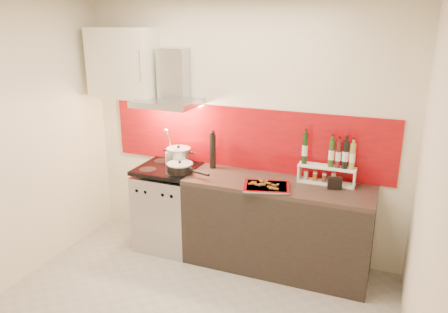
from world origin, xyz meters
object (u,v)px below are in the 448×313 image
at_px(stock_pot, 179,156).
at_px(baking_tray, 267,186).
at_px(range_stove, 169,208).
at_px(counter, 277,226).
at_px(pepper_mill, 213,150).
at_px(saute_pan, 180,168).

xyz_separation_m(stock_pot, baking_tray, (1.05, -0.26, -0.09)).
distance_m(range_stove, counter, 1.20).
distance_m(stock_pot, baking_tray, 1.08).
bearing_deg(range_stove, pepper_mill, 21.10).
height_order(counter, pepper_mill, pepper_mill).
bearing_deg(saute_pan, counter, 5.67).
distance_m(stock_pot, pepper_mill, 0.38).
height_order(saute_pan, baking_tray, saute_pan).
xyz_separation_m(range_stove, pepper_mill, (0.45, 0.17, 0.66)).
distance_m(counter, pepper_mill, 1.01).
bearing_deg(stock_pot, baking_tray, -14.19).
height_order(pepper_mill, baking_tray, pepper_mill).
bearing_deg(range_stove, counter, 0.23).
distance_m(counter, saute_pan, 1.12).
xyz_separation_m(range_stove, saute_pan, (0.20, -0.09, 0.52)).
xyz_separation_m(range_stove, baking_tray, (1.13, -0.16, 0.47)).
distance_m(counter, stock_pot, 1.25).
bearing_deg(saute_pan, range_stove, 155.35).
distance_m(pepper_mill, baking_tray, 0.78).
distance_m(range_stove, pepper_mill, 0.81).
bearing_deg(saute_pan, baking_tray, -4.14).
relative_size(saute_pan, pepper_mill, 1.23).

